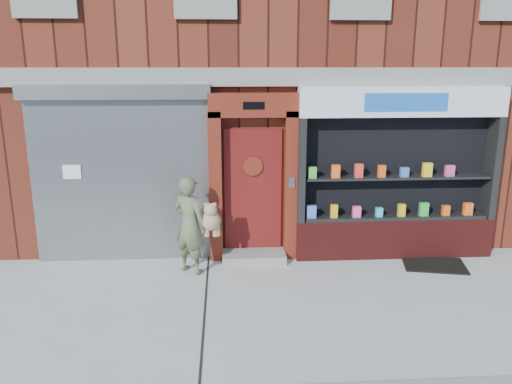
{
  "coord_description": "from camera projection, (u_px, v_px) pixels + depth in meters",
  "views": [
    {
      "loc": [
        -1.24,
        -6.49,
        3.35
      ],
      "look_at": [
        -0.76,
        1.0,
        1.43
      ],
      "focal_mm": 35.0,
      "sensor_mm": 36.0,
      "label": 1
    }
  ],
  "objects": [
    {
      "name": "ground",
      "position": [
        313.0,
        304.0,
        7.18
      ],
      "size": [
        80.0,
        80.0,
        0.0
      ],
      "primitive_type": "plane",
      "color": "#9E9E99",
      "rests_on": "ground"
    },
    {
      "name": "red_door_bay",
      "position": [
        253.0,
        178.0,
        8.57
      ],
      "size": [
        1.52,
        0.58,
        2.9
      ],
      "color": "#601C10",
      "rests_on": "ground"
    },
    {
      "name": "building",
      "position": [
        274.0,
        37.0,
        11.98
      ],
      "size": [
        12.0,
        8.16,
        8.0
      ],
      "color": "#4F1B12",
      "rests_on": "ground"
    },
    {
      "name": "shutter_bay",
      "position": [
        120.0,
        164.0,
        8.43
      ],
      "size": [
        3.1,
        0.3,
        3.04
      ],
      "color": "gray",
      "rests_on": "ground"
    },
    {
      "name": "pharmacy_bay",
      "position": [
        396.0,
        181.0,
        8.7
      ],
      "size": [
        3.5,
        0.41,
        3.0
      ],
      "color": "#561614",
      "rests_on": "ground"
    },
    {
      "name": "woman",
      "position": [
        192.0,
        224.0,
        8.11
      ],
      "size": [
        0.86,
        0.65,
        1.63
      ],
      "color": "#595F3E",
      "rests_on": "ground"
    },
    {
      "name": "doormat",
      "position": [
        434.0,
        265.0,
        8.57
      ],
      "size": [
        1.16,
        0.92,
        0.03
      ],
      "primitive_type": "cube",
      "rotation": [
        0.0,
        0.0,
        -0.22
      ],
      "color": "black",
      "rests_on": "ground"
    }
  ]
}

